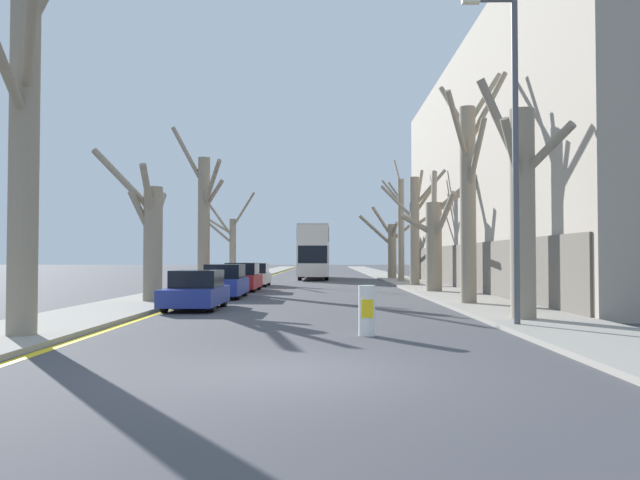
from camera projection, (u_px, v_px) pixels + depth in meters
name	position (u px, v px, depth m)	size (l,w,h in m)	color
ground_plane	(287.00, 372.00, 9.65)	(300.00, 300.00, 0.00)	#424247
sidewalk_left	(252.00, 276.00, 59.68)	(3.07, 120.00, 0.12)	gray
sidewalk_right	(387.00, 276.00, 59.57)	(3.07, 120.00, 0.12)	gray
building_facade_right	(545.00, 171.00, 35.18)	(10.08, 36.43, 13.43)	#9E9384
kerb_line_stripe	(270.00, 276.00, 59.67)	(0.24, 120.00, 0.01)	yellow
street_tree_left_0	(25.00, 154.00, 13.40)	(1.68, 2.62, 9.08)	gray
street_tree_left_1	(150.00, 235.00, 24.05)	(2.82, 2.88, 6.05)	gray
street_tree_left_2	(204.00, 218.00, 34.08)	(3.12, 2.32, 8.98)	gray
street_tree_left_3	(231.00, 243.00, 44.79)	(3.90, 2.22, 6.38)	gray
street_tree_right_0	(522.00, 203.00, 17.07)	(2.42, 3.41, 6.64)	gray
street_tree_right_1	(469.00, 188.00, 23.02)	(2.95, 3.49, 9.19)	gray
street_tree_right_2	(438.00, 235.00, 31.01)	(4.50, 3.59, 6.41)	gray
street_tree_right_3	(416.00, 225.00, 38.20)	(4.80, 2.36, 7.37)	gray
street_tree_right_4	(400.00, 225.00, 44.80)	(1.50, 2.57, 9.18)	gray
street_tree_right_5	(392.00, 246.00, 50.97)	(5.61, 2.21, 6.02)	gray
double_decker_bus	(314.00, 249.00, 52.34)	(2.47, 11.67, 4.37)	silver
parked_car_0	(196.00, 291.00, 21.53)	(1.77, 3.96, 1.34)	navy
parked_car_1	(224.00, 282.00, 27.58)	(1.73, 4.15, 1.48)	navy
parked_car_2	(242.00, 278.00, 33.38)	(1.78, 4.51, 1.51)	maroon
parked_car_3	(254.00, 275.00, 39.21)	(1.82, 3.97, 1.43)	silver
lamp_post	(512.00, 142.00, 15.67)	(1.40, 0.20, 8.45)	#4C4F54
traffic_bollard	(367.00, 310.00, 14.18)	(0.38, 0.39, 1.14)	white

